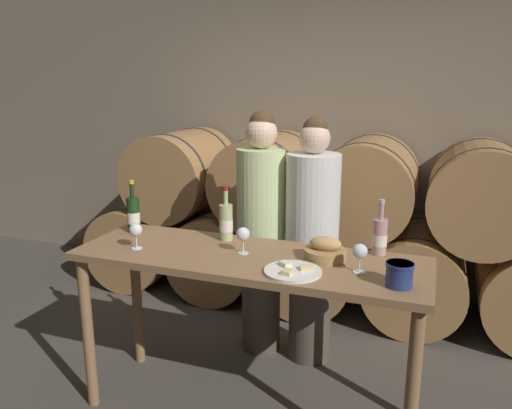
% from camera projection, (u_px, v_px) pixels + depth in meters
% --- Properties ---
extents(stone_wall_back, '(10.00, 0.12, 3.20)m').
position_uv_depth(stone_wall_back, '(333.00, 110.00, 4.43)').
color(stone_wall_back, gray).
rests_on(stone_wall_back, ground_plane).
extents(barrel_stack, '(4.04, 0.90, 1.44)m').
position_uv_depth(barrel_stack, '(315.00, 227.00, 4.14)').
color(barrel_stack, '#9E7042').
rests_on(barrel_stack, ground_plane).
extents(tasting_table, '(1.89, 0.62, 0.96)m').
position_uv_depth(tasting_table, '(248.00, 279.00, 2.69)').
color(tasting_table, olive).
rests_on(tasting_table, ground_plane).
extents(person_left, '(0.33, 0.33, 1.67)m').
position_uv_depth(person_left, '(261.00, 232.00, 3.38)').
color(person_left, '#4C4238').
rests_on(person_left, ground_plane).
extents(person_right, '(0.35, 0.35, 1.64)m').
position_uv_depth(person_right, '(312.00, 241.00, 3.26)').
color(person_right, '#4C4238').
rests_on(person_right, ground_plane).
extents(wine_bottle_red, '(0.08, 0.08, 0.32)m').
position_uv_depth(wine_bottle_red, '(133.00, 214.00, 3.04)').
color(wine_bottle_red, '#193819').
rests_on(wine_bottle_red, tasting_table).
extents(wine_bottle_white, '(0.08, 0.08, 0.32)m').
position_uv_depth(wine_bottle_white, '(226.00, 222.00, 2.89)').
color(wine_bottle_white, '#ADBC7F').
rests_on(wine_bottle_white, tasting_table).
extents(wine_bottle_rose, '(0.08, 0.08, 0.30)m').
position_uv_depth(wine_bottle_rose, '(380.00, 236.00, 2.65)').
color(wine_bottle_rose, '#BC8E93').
rests_on(wine_bottle_rose, tasting_table).
extents(blue_crock, '(0.13, 0.13, 0.11)m').
position_uv_depth(blue_crock, '(399.00, 274.00, 2.24)').
color(blue_crock, navy).
rests_on(blue_crock, tasting_table).
extents(bread_basket, '(0.22, 0.22, 0.12)m').
position_uv_depth(bread_basket, '(325.00, 251.00, 2.59)').
color(bread_basket, '#A87F4C').
rests_on(bread_basket, tasting_table).
extents(cheese_plate, '(0.28, 0.28, 0.04)m').
position_uv_depth(cheese_plate, '(293.00, 271.00, 2.41)').
color(cheese_plate, white).
rests_on(cheese_plate, tasting_table).
extents(wine_glass_far_left, '(0.07, 0.07, 0.15)m').
position_uv_depth(wine_glass_far_left, '(136.00, 231.00, 2.73)').
color(wine_glass_far_left, white).
rests_on(wine_glass_far_left, tasting_table).
extents(wine_glass_left, '(0.07, 0.07, 0.15)m').
position_uv_depth(wine_glass_left, '(243.00, 235.00, 2.66)').
color(wine_glass_left, white).
rests_on(wine_glass_left, tasting_table).
extents(wine_glass_center, '(0.07, 0.07, 0.15)m').
position_uv_depth(wine_glass_center, '(360.00, 252.00, 2.39)').
color(wine_glass_center, white).
rests_on(wine_glass_center, tasting_table).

